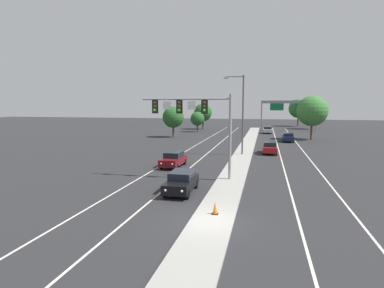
{
  "coord_description": "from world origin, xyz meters",
  "views": [
    {
      "loc": [
        2.74,
        -16.77,
        6.48
      ],
      "look_at": [
        -3.2,
        9.18,
        3.2
      ],
      "focal_mm": 30.06,
      "sensor_mm": 36.0,
      "label": 1
    }
  ],
  "objects": [
    {
      "name": "edge_stripe_left",
      "position": [
        -8.0,
        25.0,
        0.0
      ],
      "size": [
        0.14,
        100.0,
        0.01
      ],
      "primitive_type": "cube",
      "color": "silver",
      "rests_on": "ground"
    },
    {
      "name": "median_island",
      "position": [
        0.0,
        18.0,
        0.07
      ],
      "size": [
        2.4,
        110.0,
        0.15
      ],
      "primitive_type": "cube",
      "color": "#9E9B93",
      "rests_on": "ground"
    },
    {
      "name": "tree_far_left_b",
      "position": [
        -12.98,
        57.65,
        3.13
      ],
      "size": [
        3.32,
        3.32,
        4.8
      ],
      "color": "#4C3823",
      "rests_on": "ground"
    },
    {
      "name": "tree_far_left_a",
      "position": [
        -15.08,
        44.38,
        3.98
      ],
      "size": [
        4.22,
        4.22,
        6.1
      ],
      "color": "#4C3823",
      "rests_on": "ground"
    },
    {
      "name": "tree_far_left_c",
      "position": [
        -13.3,
        66.23,
        4.41
      ],
      "size": [
        4.66,
        4.66,
        6.75
      ],
      "color": "#4C3823",
      "rests_on": "ground"
    },
    {
      "name": "traffic_cone_median_nose",
      "position": [
        0.02,
        1.11,
        0.51
      ],
      "size": [
        0.36,
        0.36,
        0.74
      ],
      "color": "black",
      "rests_on": "median_island"
    },
    {
      "name": "car_receding_red",
      "position": [
        3.38,
        26.67,
        0.82
      ],
      "size": [
        1.86,
        4.49,
        1.58
      ],
      "color": "maroon",
      "rests_on": "ground"
    },
    {
      "name": "street_lamp_median",
      "position": [
        -0.3,
        24.38,
        5.79
      ],
      "size": [
        2.58,
        0.28,
        10.0
      ],
      "color": "#4C4C51",
      "rests_on": "median_island"
    },
    {
      "name": "lane_stripe_receding_center",
      "position": [
        4.7,
        25.0,
        0.0
      ],
      "size": [
        0.14,
        100.0,
        0.01
      ],
      "primitive_type": "cube",
      "color": "silver",
      "rests_on": "ground"
    },
    {
      "name": "car_oncoming_darkred",
      "position": [
        -6.52,
        15.02,
        0.82
      ],
      "size": [
        1.91,
        4.5,
        1.58
      ],
      "color": "#5B0F14",
      "rests_on": "ground"
    },
    {
      "name": "tree_far_right_a",
      "position": [
        14.69,
        72.9,
        4.81
      ],
      "size": [
        5.09,
        5.09,
        7.37
      ],
      "color": "#4C3823",
      "rests_on": "ground"
    },
    {
      "name": "ground_plane",
      "position": [
        0.0,
        0.0,
        0.0
      ],
      "size": [
        260.0,
        260.0,
        0.0
      ],
      "primitive_type": "plane",
      "color": "#28282B"
    },
    {
      "name": "edge_stripe_right",
      "position": [
        8.0,
        25.0,
        0.0
      ],
      "size": [
        0.14,
        100.0,
        0.01
      ],
      "primitive_type": "cube",
      "color": "silver",
      "rests_on": "ground"
    },
    {
      "name": "tree_far_right_b",
      "position": [
        11.05,
        45.84,
        5.3
      ],
      "size": [
        5.61,
        5.61,
        8.12
      ],
      "color": "#4C3823",
      "rests_on": "ground"
    },
    {
      "name": "highway_sign_gantry",
      "position": [
        8.2,
        64.94,
        6.16
      ],
      "size": [
        13.28,
        0.42,
        7.5
      ],
      "color": "gray",
      "rests_on": "ground"
    },
    {
      "name": "car_receding_navy",
      "position": [
        6.65,
        41.32,
        0.82
      ],
      "size": [
        1.84,
        4.48,
        1.58
      ],
      "color": "#141E4C",
      "rests_on": "ground"
    },
    {
      "name": "car_receding_silver",
      "position": [
        3.22,
        57.35,
        0.82
      ],
      "size": [
        1.87,
        4.49,
        1.58
      ],
      "color": "#B7B7BC",
      "rests_on": "ground"
    },
    {
      "name": "overhead_signal_mast",
      "position": [
        -2.91,
        10.19,
        5.51
      ],
      "size": [
        7.87,
        0.44,
        7.2
      ],
      "color": "gray",
      "rests_on": "median_island"
    },
    {
      "name": "lane_stripe_oncoming_center",
      "position": [
        -4.7,
        25.0,
        0.0
      ],
      "size": [
        0.14,
        100.0,
        0.01
      ],
      "primitive_type": "cube",
      "color": "silver",
      "rests_on": "ground"
    },
    {
      "name": "tree_far_right_c",
      "position": [
        12.13,
        83.37,
        5.33
      ],
      "size": [
        5.64,
        5.64,
        8.16
      ],
      "color": "#4C3823",
      "rests_on": "ground"
    },
    {
      "name": "car_oncoming_black",
      "position": [
        -3.19,
        5.67,
        0.82
      ],
      "size": [
        1.87,
        4.49,
        1.58
      ],
      "color": "black",
      "rests_on": "ground"
    }
  ]
}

